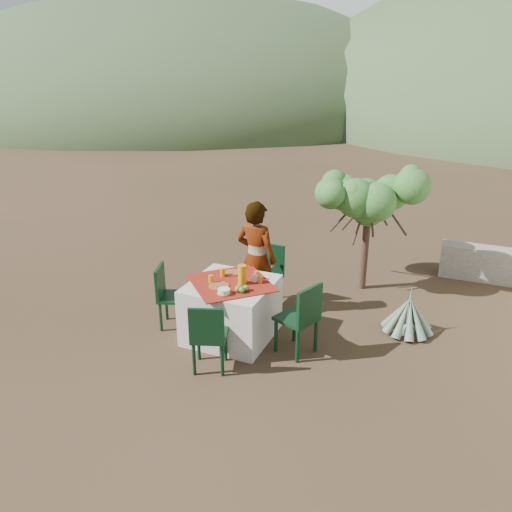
{
  "coord_description": "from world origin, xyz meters",
  "views": [
    {
      "loc": [
        2.48,
        -4.98,
        3.33
      ],
      "look_at": [
        0.14,
        0.55,
        1.0
      ],
      "focal_mm": 35.0,
      "sensor_mm": 36.0,
      "label": 1
    }
  ],
  "objects_px": {
    "chair_left": "(169,293)",
    "juice_pitcher": "(242,274)",
    "chair_right": "(302,316)",
    "person": "(256,259)",
    "chair_near": "(208,335)",
    "table": "(231,310)",
    "shrub_tree": "(373,204)",
    "chair_far": "(267,272)",
    "agave": "(408,316)"
  },
  "relations": [
    {
      "from": "person",
      "to": "shrub_tree",
      "type": "xyz_separation_m",
      "value": [
        1.27,
        1.48,
        0.55
      ]
    },
    {
      "from": "table",
      "to": "chair_far",
      "type": "height_order",
      "value": "chair_far"
    },
    {
      "from": "chair_right",
      "to": "person",
      "type": "xyz_separation_m",
      "value": [
        -0.92,
        0.79,
        0.31
      ]
    },
    {
      "from": "chair_left",
      "to": "chair_right",
      "type": "xyz_separation_m",
      "value": [
        1.85,
        0.01,
        0.04
      ]
    },
    {
      "from": "chair_left",
      "to": "chair_near",
      "type": "bearing_deg",
      "value": -146.18
    },
    {
      "from": "chair_right",
      "to": "shrub_tree",
      "type": "relative_size",
      "value": 0.53
    },
    {
      "from": "shrub_tree",
      "to": "juice_pitcher",
      "type": "distance_m",
      "value": 2.51
    },
    {
      "from": "chair_near",
      "to": "juice_pitcher",
      "type": "height_order",
      "value": "juice_pitcher"
    },
    {
      "from": "table",
      "to": "shrub_tree",
      "type": "xyz_separation_m",
      "value": [
        1.31,
        2.2,
        0.99
      ]
    },
    {
      "from": "chair_left",
      "to": "agave",
      "type": "bearing_deg",
      "value": -89.55
    },
    {
      "from": "juice_pitcher",
      "to": "shrub_tree",
      "type": "bearing_deg",
      "value": 61.83
    },
    {
      "from": "chair_far",
      "to": "agave",
      "type": "height_order",
      "value": "chair_far"
    },
    {
      "from": "chair_near",
      "to": "shrub_tree",
      "type": "bearing_deg",
      "value": -131.21
    },
    {
      "from": "chair_left",
      "to": "table",
      "type": "bearing_deg",
      "value": -104.57
    },
    {
      "from": "chair_near",
      "to": "chair_right",
      "type": "distance_m",
      "value": 1.14
    },
    {
      "from": "person",
      "to": "juice_pitcher",
      "type": "bearing_deg",
      "value": 107.33
    },
    {
      "from": "agave",
      "to": "chair_far",
      "type": "bearing_deg",
      "value": 178.58
    },
    {
      "from": "chair_near",
      "to": "person",
      "type": "distance_m",
      "value": 1.59
    },
    {
      "from": "shrub_tree",
      "to": "juice_pitcher",
      "type": "bearing_deg",
      "value": -118.17
    },
    {
      "from": "agave",
      "to": "table",
      "type": "bearing_deg",
      "value": -154.77
    },
    {
      "from": "chair_near",
      "to": "person",
      "type": "relative_size",
      "value": 0.52
    },
    {
      "from": "chair_near",
      "to": "chair_right",
      "type": "height_order",
      "value": "chair_right"
    },
    {
      "from": "agave",
      "to": "juice_pitcher",
      "type": "bearing_deg",
      "value": -153.74
    },
    {
      "from": "agave",
      "to": "juice_pitcher",
      "type": "distance_m",
      "value": 2.26
    },
    {
      "from": "chair_left",
      "to": "chair_far",
      "type": "bearing_deg",
      "value": -60.39
    },
    {
      "from": "chair_near",
      "to": "shrub_tree",
      "type": "xyz_separation_m",
      "value": [
        1.2,
        3.03,
        0.89
      ]
    },
    {
      "from": "table",
      "to": "juice_pitcher",
      "type": "xyz_separation_m",
      "value": [
        0.15,
        0.03,
        0.5
      ]
    },
    {
      "from": "shrub_tree",
      "to": "chair_near",
      "type": "bearing_deg",
      "value": -111.67
    },
    {
      "from": "chair_left",
      "to": "agave",
      "type": "relative_size",
      "value": 1.19
    },
    {
      "from": "chair_left",
      "to": "person",
      "type": "relative_size",
      "value": 0.52
    },
    {
      "from": "chair_left",
      "to": "shrub_tree",
      "type": "distance_m",
      "value": 3.28
    },
    {
      "from": "table",
      "to": "chair_near",
      "type": "xyz_separation_m",
      "value": [
        0.11,
        -0.82,
        0.1
      ]
    },
    {
      "from": "chair_far",
      "to": "juice_pitcher",
      "type": "distance_m",
      "value": 1.08
    },
    {
      "from": "agave",
      "to": "juice_pitcher",
      "type": "xyz_separation_m",
      "value": [
        -1.95,
        -0.96,
        0.64
      ]
    },
    {
      "from": "chair_left",
      "to": "juice_pitcher",
      "type": "xyz_separation_m",
      "value": [
        1.03,
        0.1,
        0.41
      ]
    },
    {
      "from": "chair_left",
      "to": "juice_pitcher",
      "type": "height_order",
      "value": "juice_pitcher"
    },
    {
      "from": "table",
      "to": "chair_near",
      "type": "height_order",
      "value": "chair_near"
    },
    {
      "from": "shrub_tree",
      "to": "agave",
      "type": "bearing_deg",
      "value": -57.21
    },
    {
      "from": "chair_near",
      "to": "agave",
      "type": "distance_m",
      "value": 2.7
    },
    {
      "from": "chair_far",
      "to": "juice_pitcher",
      "type": "relative_size",
      "value": 3.72
    },
    {
      "from": "chair_right",
      "to": "agave",
      "type": "relative_size",
      "value": 1.28
    },
    {
      "from": "table",
      "to": "shrub_tree",
      "type": "relative_size",
      "value": 0.75
    },
    {
      "from": "table",
      "to": "chair_right",
      "type": "distance_m",
      "value": 0.97
    },
    {
      "from": "chair_right",
      "to": "juice_pitcher",
      "type": "height_order",
      "value": "juice_pitcher"
    },
    {
      "from": "chair_far",
      "to": "chair_near",
      "type": "relative_size",
      "value": 1.06
    },
    {
      "from": "chair_right",
      "to": "juice_pitcher",
      "type": "relative_size",
      "value": 3.78
    },
    {
      "from": "table",
      "to": "chair_near",
      "type": "relative_size",
      "value": 1.52
    },
    {
      "from": "juice_pitcher",
      "to": "chair_far",
      "type": "bearing_deg",
      "value": 93.51
    },
    {
      "from": "table",
      "to": "person",
      "type": "xyz_separation_m",
      "value": [
        0.04,
        0.73,
        0.44
      ]
    },
    {
      "from": "chair_right",
      "to": "person",
      "type": "relative_size",
      "value": 0.56
    }
  ]
}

